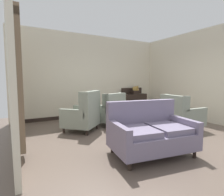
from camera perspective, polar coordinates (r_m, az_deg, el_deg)
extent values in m
plane|color=brown|center=(4.77, 8.98, -11.33)|extent=(8.18, 8.18, 0.00)
cube|color=beige|center=(7.07, -5.92, 6.79)|extent=(5.79, 0.08, 3.06)
cube|color=beige|center=(4.42, -29.33, 6.82)|extent=(0.08, 4.09, 3.06)
cube|color=beige|center=(7.21, 22.46, 6.37)|extent=(0.08, 4.09, 3.06)
cube|color=black|center=(7.15, -5.62, -5.08)|extent=(5.63, 0.03, 0.12)
cube|color=silver|center=(4.43, -28.41, 3.75)|extent=(0.03, 1.46, 2.13)
cube|color=white|center=(4.43, -28.17, 3.76)|extent=(0.02, 1.54, 2.21)
cube|color=white|center=(4.43, -28.15, 3.76)|extent=(0.02, 0.04, 2.13)
cube|color=white|center=(4.43, -28.15, 3.76)|extent=(0.02, 1.46, 0.04)
cube|color=#75604C|center=(3.52, -27.06, 4.31)|extent=(0.10, 0.32, 2.43)
cube|color=#75604C|center=(5.34, -28.05, 4.50)|extent=(0.10, 0.32, 2.43)
cube|color=#75604C|center=(4.57, -28.37, 19.31)|extent=(0.10, 2.14, 0.20)
cylinder|color=black|center=(4.71, 7.73, -5.62)|extent=(0.82, 0.82, 0.04)
cylinder|color=black|center=(4.76, 7.70, -8.23)|extent=(0.10, 0.10, 0.41)
cube|color=black|center=(4.93, 9.86, -10.35)|extent=(0.28, 0.09, 0.07)
cube|color=black|center=(4.89, 5.22, -10.41)|extent=(0.20, 0.27, 0.07)
cube|color=black|center=(4.60, 7.84, -11.48)|extent=(0.21, 0.27, 0.07)
cylinder|color=#384C93|center=(4.66, 8.26, -5.36)|extent=(0.09, 0.09, 0.02)
ellipsoid|color=#384C93|center=(4.64, 8.28, -3.96)|extent=(0.17, 0.17, 0.21)
cylinder|color=#384C93|center=(4.62, 8.31, -2.14)|extent=(0.07, 0.07, 0.09)
torus|color=#384C93|center=(4.62, 8.31, -1.59)|extent=(0.12, 0.12, 0.02)
cube|color=slate|center=(3.52, 12.43, -12.61)|extent=(1.61, 1.14, 0.30)
cube|color=slate|center=(3.74, 9.31, -4.85)|extent=(1.49, 0.37, 0.54)
cube|color=slate|center=(3.27, 8.03, -10.30)|extent=(0.70, 0.80, 0.10)
cube|color=slate|center=(3.62, 17.23, -8.93)|extent=(0.70, 0.80, 0.10)
cube|color=slate|center=(3.09, 2.18, -10.13)|extent=(0.24, 0.82, 0.21)
cube|color=slate|center=(3.83, 21.64, -7.45)|extent=(0.24, 0.82, 0.21)
cylinder|color=black|center=(3.00, 5.60, -20.37)|extent=(0.06, 0.06, 0.14)
cylinder|color=black|center=(3.71, 24.37, -15.65)|extent=(0.06, 0.06, 0.14)
cylinder|color=black|center=(3.64, 0.11, -15.56)|extent=(0.06, 0.06, 0.14)
cylinder|color=black|center=(4.24, 16.95, -12.68)|extent=(0.06, 0.06, 0.14)
cube|color=gray|center=(5.72, -1.51, -5.46)|extent=(1.01, 1.06, 0.29)
cube|color=gray|center=(5.42, 1.23, -1.52)|extent=(0.78, 0.37, 0.57)
cube|color=gray|center=(5.72, 2.77, -0.46)|extent=(0.16, 0.22, 0.43)
cube|color=gray|center=(5.22, -1.95, -1.04)|extent=(0.16, 0.22, 0.43)
cube|color=gray|center=(5.96, 0.38, -2.54)|extent=(0.33, 0.75, 0.22)
cube|color=gray|center=(5.48, -4.35, -3.28)|extent=(0.33, 0.75, 0.22)
cylinder|color=black|center=(6.22, -1.88, -6.58)|extent=(0.06, 0.06, 0.14)
cylinder|color=black|center=(5.80, -6.16, -7.50)|extent=(0.06, 0.06, 0.14)
cylinder|color=black|center=(5.77, 3.17, -7.55)|extent=(0.06, 0.06, 0.14)
cylinder|color=black|center=(5.32, -1.07, -8.69)|extent=(0.06, 0.06, 0.14)
cube|color=gray|center=(5.52, 21.17, -6.12)|extent=(0.98, 0.91, 0.31)
cube|color=gray|center=(5.18, 18.37, -2.06)|extent=(0.20, 0.85, 0.53)
cube|color=gray|center=(4.98, 22.09, -1.75)|extent=(0.21, 0.12, 0.40)
cube|color=gray|center=(5.50, 16.40, -0.90)|extent=(0.21, 0.12, 0.40)
cube|color=gray|center=(5.27, 24.57, -4.01)|extent=(0.82, 0.16, 0.19)
cube|color=gray|center=(5.77, 18.93, -3.01)|extent=(0.82, 0.16, 0.19)
cylinder|color=black|center=(5.64, 26.31, -8.45)|extent=(0.06, 0.06, 0.14)
cylinder|color=black|center=(6.07, 21.22, -7.28)|extent=(0.06, 0.06, 0.14)
cylinder|color=black|center=(5.08, 20.92, -9.76)|extent=(0.06, 0.06, 0.14)
cylinder|color=black|center=(5.55, 15.78, -8.29)|extent=(0.06, 0.06, 0.14)
cube|color=gray|center=(5.09, -9.70, -6.89)|extent=(1.17, 1.17, 0.29)
cube|color=gray|center=(4.87, -6.20, -1.72)|extent=(0.71, 0.67, 0.66)
cube|color=gray|center=(5.23, -5.53, -0.33)|extent=(0.21, 0.21, 0.50)
cube|color=gray|center=(4.56, -9.08, -1.24)|extent=(0.21, 0.21, 0.50)
cube|color=gray|center=(5.39, -8.45, -3.45)|extent=(0.57, 0.60, 0.21)
cube|color=gray|center=(4.75, -12.29, -4.75)|extent=(0.57, 0.60, 0.21)
cylinder|color=black|center=(5.58, -11.15, -8.10)|extent=(0.06, 0.06, 0.14)
cylinder|color=black|center=(5.02, -14.85, -9.75)|extent=(0.06, 0.06, 0.14)
cylinder|color=black|center=(5.31, -4.77, -8.73)|extent=(0.06, 0.06, 0.14)
cylinder|color=black|center=(4.71, -7.88, -10.63)|extent=(0.06, 0.06, 0.14)
cylinder|color=black|center=(6.26, 10.54, -0.97)|extent=(0.58, 0.58, 0.03)
cylinder|color=black|center=(6.31, 10.49, -4.09)|extent=(0.07, 0.07, 0.66)
cylinder|color=black|center=(6.37, 10.44, -6.85)|extent=(0.37, 0.37, 0.04)
cube|color=black|center=(7.76, 6.96, -1.31)|extent=(1.03, 0.41, 0.71)
cube|color=black|center=(7.86, 6.20, 2.28)|extent=(1.03, 0.04, 0.25)
cube|color=black|center=(7.43, 4.74, -4.75)|extent=(0.06, 0.06, 0.10)
cube|color=black|center=(7.99, 10.28, -4.09)|extent=(0.06, 0.06, 0.10)
cube|color=black|center=(7.68, 3.44, -4.40)|extent=(0.06, 0.06, 0.10)
cube|color=black|center=(8.22, 8.90, -3.79)|extent=(0.06, 0.06, 0.10)
cube|color=black|center=(7.70, 7.09, 1.81)|extent=(0.24, 0.24, 0.14)
cone|color=#B28942|center=(7.67, 7.83, 3.28)|extent=(0.35, 0.42, 0.39)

